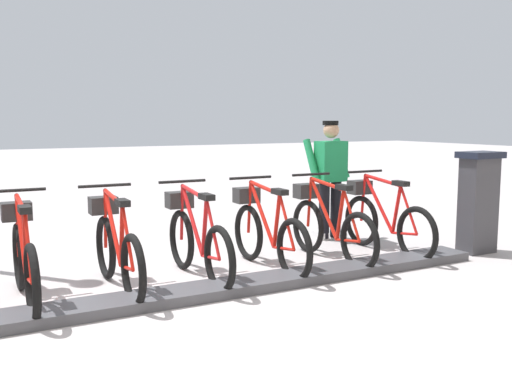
{
  "coord_description": "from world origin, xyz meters",
  "views": [
    {
      "loc": [
        -4.93,
        1.63,
        1.68
      ],
      "look_at": [
        0.5,
        -1.3,
        0.9
      ],
      "focal_mm": 40.44,
      "sensor_mm": 36.0,
      "label": 1
    }
  ],
  "objects_px": {
    "payment_kiosk": "(478,200)",
    "bike_docked_4": "(116,247)",
    "bike_docked_0": "(384,219)",
    "bike_docked_1": "(328,225)",
    "bike_docked_3": "(196,239)",
    "bike_docked_5": "(24,257)",
    "worker_near_rack": "(330,175)",
    "bike_docked_2": "(266,231)"
  },
  "relations": [
    {
      "from": "bike_docked_5",
      "to": "bike_docked_1",
      "type": "bearing_deg",
      "value": -90.0
    },
    {
      "from": "bike_docked_4",
      "to": "bike_docked_5",
      "type": "relative_size",
      "value": 1.0
    },
    {
      "from": "bike_docked_3",
      "to": "bike_docked_2",
      "type": "bearing_deg",
      "value": -90.0
    },
    {
      "from": "bike_docked_4",
      "to": "bike_docked_1",
      "type": "bearing_deg",
      "value": -90.0
    },
    {
      "from": "bike_docked_3",
      "to": "bike_docked_5",
      "type": "relative_size",
      "value": 1.0
    },
    {
      "from": "bike_docked_0",
      "to": "bike_docked_5",
      "type": "bearing_deg",
      "value": 90.0
    },
    {
      "from": "bike_docked_0",
      "to": "bike_docked_1",
      "type": "distance_m",
      "value": 0.85
    },
    {
      "from": "bike_docked_3",
      "to": "payment_kiosk",
      "type": "bearing_deg",
      "value": -99.05
    },
    {
      "from": "bike_docked_1",
      "to": "worker_near_rack",
      "type": "bearing_deg",
      "value": -36.24
    },
    {
      "from": "payment_kiosk",
      "to": "worker_near_rack",
      "type": "xyz_separation_m",
      "value": [
        1.57,
        1.15,
        0.24
      ]
    },
    {
      "from": "bike_docked_4",
      "to": "bike_docked_5",
      "type": "height_order",
      "value": "same"
    },
    {
      "from": "bike_docked_3",
      "to": "bike_docked_4",
      "type": "bearing_deg",
      "value": 90.0
    },
    {
      "from": "bike_docked_1",
      "to": "bike_docked_5",
      "type": "xyz_separation_m",
      "value": [
        0.0,
        3.41,
        0.0
      ]
    },
    {
      "from": "bike_docked_0",
      "to": "bike_docked_1",
      "type": "xyz_separation_m",
      "value": [
        0.0,
        0.85,
        0.0
      ]
    },
    {
      "from": "payment_kiosk",
      "to": "bike_docked_0",
      "type": "xyz_separation_m",
      "value": [
        0.57,
        1.03,
        -0.24
      ]
    },
    {
      "from": "bike_docked_2",
      "to": "bike_docked_3",
      "type": "distance_m",
      "value": 0.85
    },
    {
      "from": "bike_docked_1",
      "to": "bike_docked_5",
      "type": "relative_size",
      "value": 1.0
    },
    {
      "from": "bike_docked_0",
      "to": "bike_docked_4",
      "type": "bearing_deg",
      "value": 90.0
    },
    {
      "from": "worker_near_rack",
      "to": "bike_docked_4",
      "type": "bearing_deg",
      "value": 106.94
    },
    {
      "from": "bike_docked_3",
      "to": "worker_near_rack",
      "type": "height_order",
      "value": "worker_near_rack"
    },
    {
      "from": "bike_docked_0",
      "to": "bike_docked_5",
      "type": "relative_size",
      "value": 1.0
    },
    {
      "from": "bike_docked_1",
      "to": "bike_docked_3",
      "type": "bearing_deg",
      "value": 90.0
    },
    {
      "from": "payment_kiosk",
      "to": "bike_docked_1",
      "type": "bearing_deg",
      "value": 73.14
    },
    {
      "from": "payment_kiosk",
      "to": "bike_docked_4",
      "type": "distance_m",
      "value": 4.48
    },
    {
      "from": "bike_docked_5",
      "to": "bike_docked_4",
      "type": "bearing_deg",
      "value": -90.0
    },
    {
      "from": "bike_docked_0",
      "to": "bike_docked_4",
      "type": "height_order",
      "value": "same"
    },
    {
      "from": "payment_kiosk",
      "to": "bike_docked_5",
      "type": "distance_m",
      "value": 5.33
    },
    {
      "from": "bike_docked_0",
      "to": "worker_near_rack",
      "type": "distance_m",
      "value": 1.12
    },
    {
      "from": "bike_docked_0",
      "to": "worker_near_rack",
      "type": "height_order",
      "value": "worker_near_rack"
    },
    {
      "from": "bike_docked_1",
      "to": "bike_docked_4",
      "type": "height_order",
      "value": "same"
    },
    {
      "from": "payment_kiosk",
      "to": "bike_docked_3",
      "type": "distance_m",
      "value": 3.64
    },
    {
      "from": "payment_kiosk",
      "to": "bike_docked_2",
      "type": "relative_size",
      "value": 0.74
    },
    {
      "from": "bike_docked_1",
      "to": "bike_docked_5",
      "type": "distance_m",
      "value": 3.41
    },
    {
      "from": "bike_docked_5",
      "to": "worker_near_rack",
      "type": "bearing_deg",
      "value": -76.4
    },
    {
      "from": "payment_kiosk",
      "to": "worker_near_rack",
      "type": "bearing_deg",
      "value": 36.19
    },
    {
      "from": "bike_docked_4",
      "to": "worker_near_rack",
      "type": "relative_size",
      "value": 1.04
    },
    {
      "from": "worker_near_rack",
      "to": "bike_docked_2",
      "type": "bearing_deg",
      "value": 122.29
    },
    {
      "from": "worker_near_rack",
      "to": "bike_docked_3",
      "type": "bearing_deg",
      "value": 112.35
    },
    {
      "from": "bike_docked_0",
      "to": "worker_near_rack",
      "type": "relative_size",
      "value": 1.04
    },
    {
      "from": "bike_docked_1",
      "to": "bike_docked_2",
      "type": "bearing_deg",
      "value": 90.0
    },
    {
      "from": "bike_docked_0",
      "to": "bike_docked_1",
      "type": "relative_size",
      "value": 1.0
    },
    {
      "from": "bike_docked_1",
      "to": "bike_docked_2",
      "type": "relative_size",
      "value": 1.0
    }
  ]
}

